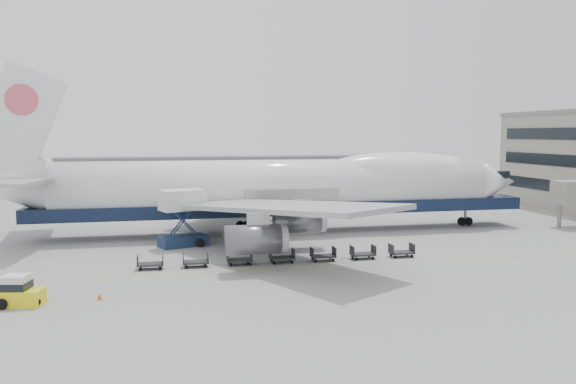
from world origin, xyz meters
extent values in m
plane|color=gray|center=(0.00, 0.00, 0.00)|extent=(260.00, 260.00, 0.00)
cube|color=gold|center=(0.00, -6.00, 0.01)|extent=(60.00, 0.15, 0.01)
cylinder|color=slate|center=(36.00, 8.00, 1.50)|extent=(0.50, 0.50, 3.00)
cube|color=slate|center=(-10.00, 70.00, 3.50)|extent=(110.00, 8.00, 7.00)
cylinder|color=white|center=(0.00, 12.00, 5.70)|extent=(52.00, 6.40, 6.40)
cube|color=black|center=(1.00, 12.00, 3.14)|extent=(60.00, 5.76, 1.50)
cone|color=white|center=(29.00, 12.00, 5.70)|extent=(6.00, 6.40, 6.40)
cone|color=white|center=(-30.50, 12.00, 6.30)|extent=(9.00, 6.40, 6.40)
ellipsoid|color=white|center=(15.60, 12.00, 7.46)|extent=(20.67, 5.78, 4.56)
cube|color=white|center=(-29.00, 12.00, 13.20)|extent=(10.52, 0.50, 13.56)
cylinder|color=#D95468|center=(-28.50, 12.00, 15.70)|extent=(3.40, 0.30, 3.40)
cube|color=#9EA0A3|center=(-3.00, -2.28, 5.10)|extent=(20.35, 26.74, 2.26)
cube|color=#9EA0A3|center=(-3.00, 26.28, 5.10)|extent=(20.35, 26.74, 2.26)
cylinder|color=#595B60|center=(-6.00, 31.00, 2.90)|extent=(4.80, 2.60, 2.60)
cylinder|color=#595B60|center=(0.00, 22.00, 2.90)|extent=(4.80, 2.60, 2.60)
cylinder|color=#595B60|center=(0.00, 2.00, 2.90)|extent=(4.80, 2.60, 2.60)
cylinder|color=#595B60|center=(-6.00, -7.00, 2.90)|extent=(4.80, 2.60, 2.60)
cylinder|color=slate|center=(25.00, 12.00, 1.25)|extent=(0.36, 0.36, 2.50)
cylinder|color=black|center=(25.00, 12.00, 0.55)|extent=(1.10, 0.45, 1.10)
cylinder|color=slate|center=(-3.00, 9.00, 1.25)|extent=(0.36, 0.36, 2.50)
cylinder|color=black|center=(-3.00, 9.00, 0.55)|extent=(1.10, 0.45, 1.10)
cylinder|color=slate|center=(-3.00, 15.00, 1.25)|extent=(0.36, 0.36, 2.50)
cylinder|color=black|center=(-3.00, 15.00, 0.55)|extent=(1.10, 0.45, 1.10)
cube|color=navy|center=(-11.67, 5.92, 0.55)|extent=(5.49, 4.04, 1.09)
cube|color=silver|center=(-11.67, 5.92, 5.00)|extent=(5.20, 4.08, 2.19)
cube|color=navy|center=(-11.67, 4.83, 2.80)|extent=(3.34, 1.41, 3.92)
cube|color=navy|center=(-11.67, 7.01, 2.80)|extent=(3.34, 1.41, 3.92)
cube|color=slate|center=(-11.67, 7.51, 5.00)|extent=(2.65, 1.98, 0.15)
cylinder|color=black|center=(-13.46, 4.93, 0.45)|extent=(0.89, 0.35, 0.89)
cylinder|color=black|center=(-13.46, 6.91, 0.45)|extent=(0.89, 0.35, 0.89)
cylinder|color=black|center=(-9.88, 4.93, 0.45)|extent=(0.89, 0.35, 0.89)
cylinder|color=black|center=(-9.88, 6.91, 0.45)|extent=(0.89, 0.35, 0.89)
cube|color=yellow|center=(-23.37, -13.01, 0.58)|extent=(3.24, 2.17, 1.17)
cube|color=silver|center=(-23.68, -12.95, 1.65)|extent=(1.97, 1.80, 1.06)
cube|color=black|center=(-23.68, -12.95, 1.43)|extent=(2.09, 1.93, 0.53)
cylinder|color=black|center=(-24.43, -13.70, 0.37)|extent=(0.74, 0.32, 0.74)
cylinder|color=black|center=(-24.43, -12.32, 0.37)|extent=(0.74, 0.32, 0.74)
cylinder|color=black|center=(-22.30, -13.70, 0.37)|extent=(0.74, 0.32, 0.74)
cylinder|color=black|center=(-22.30, -12.32, 0.37)|extent=(0.74, 0.32, 0.74)
cone|color=#E3580B|center=(-18.12, -12.73, 0.27)|extent=(0.34, 0.34, 0.54)
cube|color=#E3580B|center=(-18.12, -12.73, 0.01)|extent=(0.36, 0.36, 0.03)
cube|color=#2D2D30|center=(-14.79, -3.97, 0.45)|extent=(2.30, 1.35, 0.18)
cube|color=#2D2D30|center=(-15.89, -3.97, 0.85)|extent=(0.08, 1.35, 0.90)
cube|color=#2D2D30|center=(-13.69, -3.97, 0.85)|extent=(0.08, 1.35, 0.90)
cylinder|color=black|center=(-15.64, -4.52, 0.15)|extent=(0.30, 0.12, 0.30)
cylinder|color=black|center=(-15.64, -3.42, 0.15)|extent=(0.30, 0.12, 0.30)
cylinder|color=black|center=(-13.94, -4.52, 0.15)|extent=(0.30, 0.12, 0.30)
cylinder|color=black|center=(-13.94, -3.42, 0.15)|extent=(0.30, 0.12, 0.30)
cube|color=#2D2D30|center=(-10.80, -3.97, 0.45)|extent=(2.30, 1.35, 0.18)
cube|color=#2D2D30|center=(-11.90, -3.97, 0.85)|extent=(0.08, 1.35, 0.90)
cube|color=#2D2D30|center=(-9.70, -3.97, 0.85)|extent=(0.08, 1.35, 0.90)
cylinder|color=black|center=(-11.65, -4.52, 0.15)|extent=(0.30, 0.12, 0.30)
cylinder|color=black|center=(-11.65, -3.42, 0.15)|extent=(0.30, 0.12, 0.30)
cylinder|color=black|center=(-9.95, -4.52, 0.15)|extent=(0.30, 0.12, 0.30)
cylinder|color=black|center=(-9.95, -3.42, 0.15)|extent=(0.30, 0.12, 0.30)
cube|color=#2D2D30|center=(-6.81, -3.97, 0.45)|extent=(2.30, 1.35, 0.18)
cube|color=#2D2D30|center=(-7.91, -3.97, 0.85)|extent=(0.08, 1.35, 0.90)
cube|color=#2D2D30|center=(-5.71, -3.97, 0.85)|extent=(0.08, 1.35, 0.90)
cylinder|color=black|center=(-7.66, -4.52, 0.15)|extent=(0.30, 0.12, 0.30)
cylinder|color=black|center=(-7.66, -3.42, 0.15)|extent=(0.30, 0.12, 0.30)
cylinder|color=black|center=(-5.96, -4.52, 0.15)|extent=(0.30, 0.12, 0.30)
cylinder|color=black|center=(-5.96, -3.42, 0.15)|extent=(0.30, 0.12, 0.30)
cube|color=#2D2D30|center=(-2.82, -3.97, 0.45)|extent=(2.30, 1.35, 0.18)
cube|color=#2D2D30|center=(-3.92, -3.97, 0.85)|extent=(0.08, 1.35, 0.90)
cube|color=#2D2D30|center=(-1.72, -3.97, 0.85)|extent=(0.08, 1.35, 0.90)
cylinder|color=black|center=(-3.67, -4.52, 0.15)|extent=(0.30, 0.12, 0.30)
cylinder|color=black|center=(-3.67, -3.42, 0.15)|extent=(0.30, 0.12, 0.30)
cylinder|color=black|center=(-1.97, -4.52, 0.15)|extent=(0.30, 0.12, 0.30)
cylinder|color=black|center=(-1.97, -3.42, 0.15)|extent=(0.30, 0.12, 0.30)
cube|color=#2D2D30|center=(1.17, -3.97, 0.45)|extent=(2.30, 1.35, 0.18)
cube|color=#2D2D30|center=(0.07, -3.97, 0.85)|extent=(0.08, 1.35, 0.90)
cube|color=#2D2D30|center=(2.27, -3.97, 0.85)|extent=(0.08, 1.35, 0.90)
cylinder|color=black|center=(0.32, -4.52, 0.15)|extent=(0.30, 0.12, 0.30)
cylinder|color=black|center=(0.32, -3.42, 0.15)|extent=(0.30, 0.12, 0.30)
cylinder|color=black|center=(2.02, -4.52, 0.15)|extent=(0.30, 0.12, 0.30)
cylinder|color=black|center=(2.02, -3.42, 0.15)|extent=(0.30, 0.12, 0.30)
cube|color=#2D2D30|center=(5.16, -3.97, 0.45)|extent=(2.30, 1.35, 0.18)
cube|color=#2D2D30|center=(4.06, -3.97, 0.85)|extent=(0.08, 1.35, 0.90)
cube|color=#2D2D30|center=(6.26, -3.97, 0.85)|extent=(0.08, 1.35, 0.90)
cylinder|color=black|center=(4.31, -4.52, 0.15)|extent=(0.30, 0.12, 0.30)
cylinder|color=black|center=(4.31, -3.42, 0.15)|extent=(0.30, 0.12, 0.30)
cylinder|color=black|center=(6.01, -4.52, 0.15)|extent=(0.30, 0.12, 0.30)
cylinder|color=black|center=(6.01, -3.42, 0.15)|extent=(0.30, 0.12, 0.30)
cube|color=#2D2D30|center=(9.15, -3.97, 0.45)|extent=(2.30, 1.35, 0.18)
cube|color=#2D2D30|center=(8.05, -3.97, 0.85)|extent=(0.08, 1.35, 0.90)
cube|color=#2D2D30|center=(10.25, -3.97, 0.85)|extent=(0.08, 1.35, 0.90)
cylinder|color=black|center=(8.30, -4.52, 0.15)|extent=(0.30, 0.12, 0.30)
cylinder|color=black|center=(8.30, -3.42, 0.15)|extent=(0.30, 0.12, 0.30)
cylinder|color=black|center=(10.00, -4.52, 0.15)|extent=(0.30, 0.12, 0.30)
cylinder|color=black|center=(10.00, -3.42, 0.15)|extent=(0.30, 0.12, 0.30)
camera|label=1|loc=(-12.96, -54.50, 12.09)|focal=35.00mm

